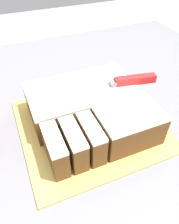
{
  "coord_description": "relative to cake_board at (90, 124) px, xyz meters",
  "views": [
    {
      "loc": [
        -0.16,
        -0.5,
        1.34
      ],
      "look_at": [
        0.01,
        -0.09,
        0.94
      ],
      "focal_mm": 35.0,
      "sensor_mm": 36.0,
      "label": 1
    }
  ],
  "objects": [
    {
      "name": "ground_plane",
      "position": [
        -0.01,
        0.09,
        -0.89
      ],
      "size": [
        8.0,
        8.0,
        0.0
      ],
      "primitive_type": "plane",
      "color": "#9E9384"
    },
    {
      "name": "cake_board",
      "position": [
        0.0,
        0.0,
        0.0
      ],
      "size": [
        0.38,
        0.37,
        0.01
      ],
      "color": "gold",
      "rests_on": "countertop"
    },
    {
      "name": "cake",
      "position": [
        0.0,
        0.0,
        0.05
      ],
      "size": [
        0.3,
        0.29,
        0.09
      ],
      "color": "brown",
      "rests_on": "cake_board"
    },
    {
      "name": "knife",
      "position": [
        0.12,
        0.03,
        0.1
      ],
      "size": [
        0.3,
        0.08,
        0.02
      ],
      "rotation": [
        0.0,
        0.0,
        2.94
      ],
      "color": "silver",
      "rests_on": "cake"
    },
    {
      "name": "countertop",
      "position": [
        -0.01,
        0.09,
        -0.45
      ],
      "size": [
        1.4,
        1.1,
        0.89
      ],
      "color": "slate",
      "rests_on": "ground_plane"
    }
  ]
}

